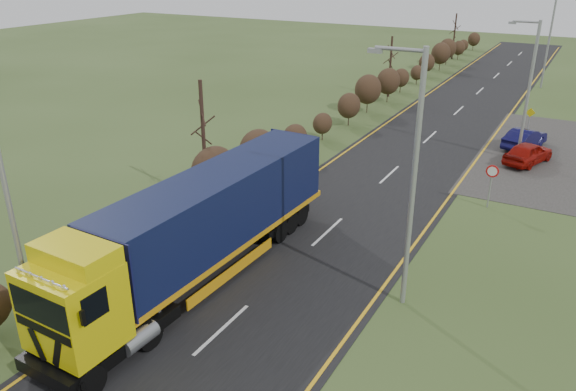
# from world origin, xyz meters

# --- Properties ---
(ground) EXTENTS (160.00, 160.00, 0.00)m
(ground) POSITION_xyz_m (0.00, 0.00, 0.00)
(ground) COLOR #374C20
(ground) RESTS_ON ground
(road) EXTENTS (8.00, 120.00, 0.02)m
(road) POSITION_xyz_m (0.00, 10.00, 0.01)
(road) COLOR black
(road) RESTS_ON ground
(layby) EXTENTS (6.00, 18.00, 0.02)m
(layby) POSITION_xyz_m (6.50, 20.00, 0.01)
(layby) COLOR #322F2C
(layby) RESTS_ON ground
(lane_markings) EXTENTS (7.52, 116.00, 0.01)m
(lane_markings) POSITION_xyz_m (0.00, 9.69, 0.03)
(lane_markings) COLOR gold
(lane_markings) RESTS_ON road
(hedgerow) EXTENTS (2.24, 102.04, 6.05)m
(hedgerow) POSITION_xyz_m (-6.00, 7.89, 1.62)
(hedgerow) COLOR #302115
(hedgerow) RESTS_ON ground
(lorry) EXTENTS (2.78, 14.31, 3.97)m
(lorry) POSITION_xyz_m (-2.41, -1.70, 2.25)
(lorry) COLOR black
(lorry) RESTS_ON ground
(car_red_hatchback) EXTENTS (2.67, 4.06, 1.28)m
(car_red_hatchback) POSITION_xyz_m (6.37, 17.67, 0.64)
(car_red_hatchback) COLOR #970E07
(car_red_hatchback) RESTS_ON ground
(car_blue_sedan) EXTENTS (2.37, 4.01, 1.25)m
(car_blue_sedan) POSITION_xyz_m (5.79, 20.62, 0.62)
(car_blue_sedan) COLOR #0C0A3A
(car_blue_sedan) RESTS_ON ground
(streetlight_near) EXTENTS (1.86, 0.18, 8.75)m
(streetlight_near) POSITION_xyz_m (4.49, 0.38, 4.81)
(streetlight_near) COLOR #939598
(streetlight_near) RESTS_ON ground
(streetlight_mid) EXTENTS (1.71, 0.18, 7.99)m
(streetlight_mid) POSITION_xyz_m (5.71, 18.07, 4.37)
(streetlight_mid) COLOR #939598
(streetlight_mid) RESTS_ON ground
(streetlight_far) EXTENTS (1.90, 0.18, 8.94)m
(streetlight_far) POSITION_xyz_m (4.49, 40.18, 4.92)
(streetlight_far) COLOR #939598
(streetlight_far) RESTS_ON ground
(left_pole) EXTENTS (0.16, 0.16, 9.25)m
(left_pole) POSITION_xyz_m (-5.20, -6.98, 4.62)
(left_pole) COLOR #939598
(left_pole) RESTS_ON ground
(speed_sign) EXTENTS (0.60, 0.10, 2.16)m
(speed_sign) POSITION_xyz_m (5.60, 10.12, 1.50)
(speed_sign) COLOR #939598
(speed_sign) RESTS_ON ground
(warning_board) EXTENTS (0.63, 0.11, 1.66)m
(warning_board) POSITION_xyz_m (5.50, 24.64, 0.99)
(warning_board) COLOR #939598
(warning_board) RESTS_ON ground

